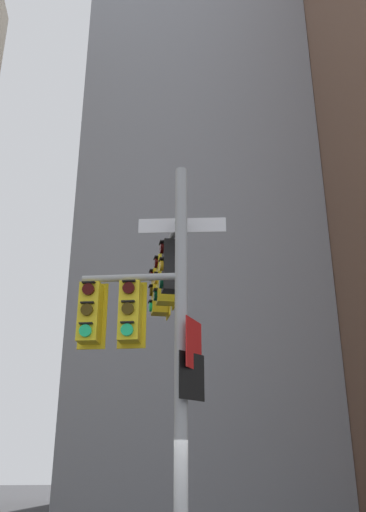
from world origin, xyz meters
TOP-DOWN VIEW (x-y plane):
  - building_mid_block at (3.36, 23.66)m, footprint 13.67×13.67m
  - signal_pole_assembly at (-0.33, 0.80)m, footprint 2.54×3.36m

SIDE VIEW (x-z plane):
  - signal_pole_assembly at x=-0.33m, z-range 1.07..8.23m
  - building_mid_block at x=3.36m, z-range 0.00..40.46m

